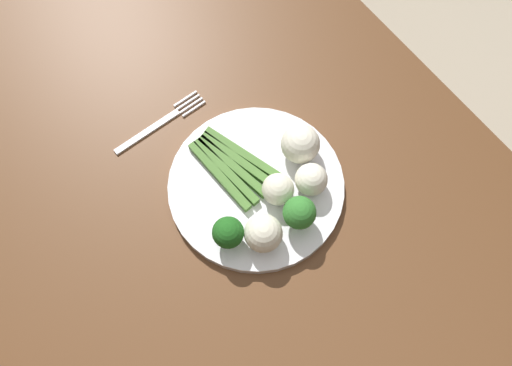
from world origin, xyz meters
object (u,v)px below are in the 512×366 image
(broccoli_front_left, at_px, (228,233))
(broccoli_front, at_px, (299,213))
(dining_table, at_px, (254,259))
(cauliflower_near_fork, at_px, (263,233))
(plate, at_px, (256,186))
(cauliflower_near_center, at_px, (311,179))
(cauliflower_right, at_px, (278,189))
(asparagus_bundle, at_px, (232,165))
(fork, at_px, (161,123))
(cauliflower_back_right, at_px, (300,144))

(broccoli_front_left, height_order, broccoli_front, broccoli_front)
(dining_table, bearing_deg, cauliflower_near_fork, 38.23)
(plate, xyz_separation_m, broccoli_front, (0.08, 0.02, 0.04))
(cauliflower_near_center, bearing_deg, cauliflower_right, -108.35)
(broccoli_front_left, bearing_deg, cauliflower_right, 98.37)
(asparagus_bundle, distance_m, cauliflower_right, 0.08)
(dining_table, height_order, plate, plate)
(dining_table, distance_m, asparagus_bundle, 0.18)
(cauliflower_near_fork, bearing_deg, asparagus_bundle, 166.88)
(plate, height_order, cauliflower_right, cauliflower_right)
(plate, bearing_deg, broccoli_front_left, -59.91)
(dining_table, xyz_separation_m, cauliflower_near_center, (-0.02, 0.11, 0.15))
(broccoli_front_left, xyz_separation_m, cauliflower_right, (-0.01, 0.10, -0.01))
(dining_table, height_order, fork, fork)
(broccoli_front_left, bearing_deg, fork, 174.41)
(dining_table, height_order, asparagus_bundle, asparagus_bundle)
(dining_table, bearing_deg, broccoli_front_left, -118.33)
(cauliflower_near_fork, bearing_deg, broccoli_front, 83.06)
(asparagus_bundle, height_order, fork, asparagus_bundle)
(cauliflower_near_fork, height_order, cauliflower_right, cauliflower_near_fork)
(plate, xyz_separation_m, cauliflower_back_right, (-0.00, 0.08, 0.04))
(broccoli_front_left, relative_size, fork, 0.33)
(dining_table, xyz_separation_m, cauliflower_right, (-0.03, 0.07, 0.15))
(dining_table, height_order, cauliflower_back_right, cauliflower_back_right)
(cauliflower_back_right, bearing_deg, plate, -87.06)
(broccoli_front, distance_m, cauliflower_back_right, 0.11)
(dining_table, bearing_deg, fork, -177.85)
(broccoli_front_left, xyz_separation_m, cauliflower_back_right, (-0.05, 0.17, -0.00))
(broccoli_front, height_order, cauliflower_right, broccoli_front)
(broccoli_front_left, relative_size, cauliflower_back_right, 0.94)
(cauliflower_near_center, bearing_deg, cauliflower_back_right, 159.07)
(plate, relative_size, broccoli_front_left, 4.80)
(plate, xyz_separation_m, fork, (-0.18, -0.06, -0.01))
(cauliflower_right, bearing_deg, broccoli_front_left, -81.63)
(dining_table, xyz_separation_m, fork, (-0.24, -0.01, 0.12))
(broccoli_front_left, relative_size, cauliflower_near_fork, 1.01)
(cauliflower_right, height_order, fork, cauliflower_right)
(cauliflower_near_fork, relative_size, cauliflower_right, 1.16)
(dining_table, distance_m, broccoli_front, 0.18)
(asparagus_bundle, bearing_deg, cauliflower_near_center, 28.22)
(plate, bearing_deg, dining_table, -37.96)
(plate, relative_size, fork, 1.60)
(cauliflower_near_center, distance_m, cauliflower_back_right, 0.06)
(fork, bearing_deg, plate, -74.41)
(cauliflower_near_fork, bearing_deg, cauliflower_right, 126.49)
(cauliflower_near_fork, bearing_deg, cauliflower_near_center, 103.95)
(plate, distance_m, broccoli_front, 0.09)
(broccoli_front_left, distance_m, broccoli_front, 0.10)
(dining_table, distance_m, cauliflower_right, 0.17)
(broccoli_front, bearing_deg, cauliflower_near_fork, -96.94)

